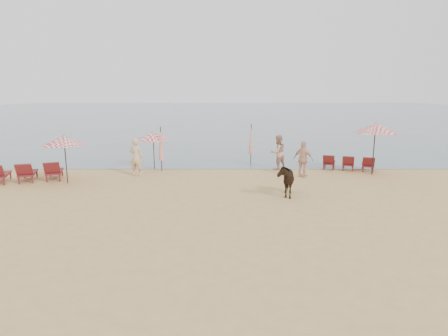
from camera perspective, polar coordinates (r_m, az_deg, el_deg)
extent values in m
plane|color=tan|center=(11.69, -0.03, -10.20)|extent=(120.00, 120.00, 0.00)
cube|color=#51606B|center=(90.96, 0.07, 8.72)|extent=(160.00, 140.00, 0.06)
cube|color=maroon|center=(21.20, -30.95, -0.87)|extent=(1.16, 1.69, 0.09)
cube|color=maroon|center=(20.96, -27.72, -0.68)|extent=(1.16, 1.69, 0.09)
cube|color=maroon|center=(20.10, -28.18, -0.29)|extent=(0.84, 0.70, 0.68)
cube|color=maroon|center=(20.78, -24.43, -0.48)|extent=(1.16, 1.69, 0.09)
cube|color=maroon|center=(19.92, -24.75, -0.08)|extent=(0.84, 0.70, 0.68)
cube|color=maroon|center=(22.50, 15.74, 0.82)|extent=(1.02, 1.46, 0.08)
cube|color=maroon|center=(21.75, 15.65, 1.19)|extent=(0.73, 0.61, 0.58)
cube|color=maroon|center=(22.47, 18.40, 0.65)|extent=(1.02, 1.46, 0.08)
cube|color=maroon|center=(21.72, 18.41, 1.01)|extent=(0.73, 0.61, 0.58)
cube|color=maroon|center=(22.48, 21.07, 0.48)|extent=(1.02, 1.46, 0.08)
cube|color=maroon|center=(21.73, 21.17, 0.83)|extent=(0.73, 0.61, 0.58)
cylinder|color=black|center=(19.44, -22.95, 0.92)|extent=(0.05, 0.05, 2.13)
cone|color=red|center=(19.29, -23.19, 3.89)|extent=(2.04, 2.04, 0.44)
sphere|color=black|center=(19.27, -23.23, 4.46)|extent=(0.08, 0.08, 0.08)
cylinder|color=black|center=(21.64, -10.65, 2.42)|extent=(0.05, 0.05, 1.98)
cone|color=red|center=(21.52, -10.74, 4.90)|extent=(1.75, 1.78, 0.59)
sphere|color=black|center=(21.50, -10.76, 5.39)|extent=(0.07, 0.07, 0.07)
cylinder|color=black|center=(21.29, 21.84, 2.42)|extent=(0.06, 0.06, 2.55)
cone|color=red|center=(21.15, 22.08, 5.68)|extent=(2.27, 2.27, 0.51)
sphere|color=black|center=(21.13, 22.13, 6.29)|extent=(0.09, 0.09, 0.09)
cylinder|color=black|center=(20.99, -9.56, 2.88)|extent=(0.05, 0.05, 2.49)
cone|color=red|center=(20.95, -9.59, 3.68)|extent=(0.30, 0.30, 1.86)
cylinder|color=black|center=(22.96, 4.13, 3.67)|extent=(0.05, 0.05, 2.44)
cone|color=red|center=(22.92, 4.14, 4.39)|extent=(0.30, 0.30, 1.83)
imported|color=black|center=(16.04, 9.28, -1.71)|extent=(0.92, 1.73, 1.40)
imported|color=tan|center=(20.11, -13.24, 1.63)|extent=(0.80, 0.61, 1.98)
imported|color=tan|center=(21.38, 8.21, 2.37)|extent=(1.20, 1.12, 1.96)
imported|color=#DEA48A|center=(19.67, 11.99, 1.31)|extent=(1.14, 1.04, 1.87)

